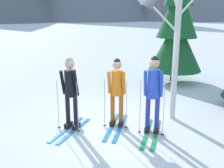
{
  "coord_description": "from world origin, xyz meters",
  "views": [
    {
      "loc": [
        -0.46,
        -6.22,
        2.85
      ],
      "look_at": [
        0.03,
        0.35,
        1.05
      ],
      "focal_mm": 43.2,
      "sensor_mm": 36.0,
      "label": 1
    }
  ],
  "objects": [
    {
      "name": "skier_in_black",
      "position": [
        -0.99,
        0.03,
        1.0
      ],
      "size": [
        0.97,
        1.55,
        1.8
      ],
      "color": "#1E84D1",
      "rests_on": "ground"
    },
    {
      "name": "skier_in_orange",
      "position": [
        0.14,
        0.14,
        0.98
      ],
      "size": [
        0.78,
        1.72,
        1.75
      ],
      "color": "#1E84D1",
      "rests_on": "ground"
    },
    {
      "name": "ground_plane",
      "position": [
        0.0,
        0.0,
        0.0
      ],
      "size": [
        400.0,
        400.0,
        0.0
      ],
      "primitive_type": "plane",
      "color": "white"
    },
    {
      "name": "pine_tree_mid",
      "position": [
        2.92,
        4.42,
        2.34
      ],
      "size": [
        2.12,
        2.12,
        5.12
      ],
      "color": "#51381E",
      "rests_on": "ground"
    },
    {
      "name": "skier_in_blue",
      "position": [
        0.95,
        -0.31,
        1.07
      ],
      "size": [
        0.85,
        1.72,
        1.87
      ],
      "color": "green",
      "rests_on": "ground"
    },
    {
      "name": "birch_tree_tall",
      "position": [
        1.69,
        0.53,
        1.88
      ],
      "size": [
        1.17,
        0.67,
        3.61
      ],
      "color": "silver",
      "rests_on": "ground"
    }
  ]
}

